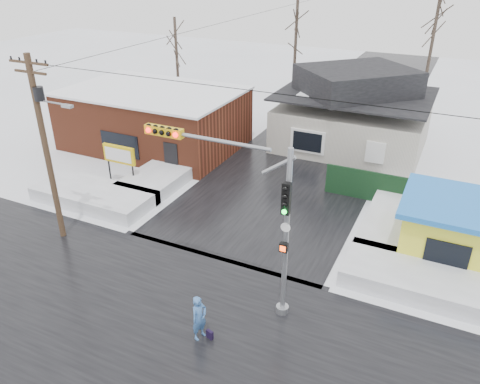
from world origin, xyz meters
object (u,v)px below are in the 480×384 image
at_px(marquee_sign, 119,156).
at_px(pedestrian, 199,318).
at_px(kiosk, 451,229).
at_px(utility_pole, 45,141).
at_px(traffic_signal, 247,204).

height_order(marquee_sign, pedestrian, marquee_sign).
relative_size(marquee_sign, pedestrian, 1.40).
bearing_deg(kiosk, utility_pole, -159.56).
relative_size(utility_pole, pedestrian, 4.95).
xyz_separation_m(traffic_signal, marquee_sign, (-11.43, 6.53, -2.62)).
height_order(traffic_signal, marquee_sign, traffic_signal).
bearing_deg(kiosk, marquee_sign, -178.45).
xyz_separation_m(traffic_signal, utility_pole, (-10.36, 0.53, 0.57)).
height_order(kiosk, pedestrian, kiosk).
relative_size(utility_pole, marquee_sign, 3.53).
distance_m(marquee_sign, pedestrian, 14.10).
bearing_deg(marquee_sign, traffic_signal, -29.72).
bearing_deg(kiosk, traffic_signal, -135.16).
xyz_separation_m(utility_pole, kiosk, (17.43, 6.49, -3.65)).
xyz_separation_m(traffic_signal, kiosk, (7.07, 7.03, -3.08)).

